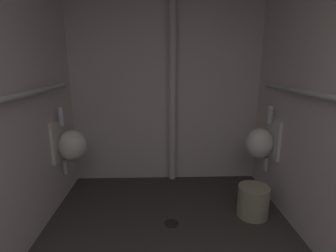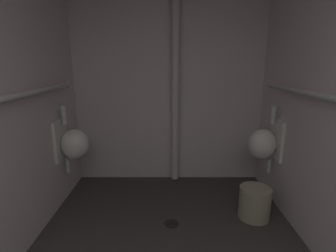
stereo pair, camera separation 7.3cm
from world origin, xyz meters
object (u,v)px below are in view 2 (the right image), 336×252
(floor_drain, at_px, (171,223))
(standpipe_back_wall, at_px, (174,86))
(urinal_left_mid, at_px, (72,143))
(urinal_right_mid, at_px, (263,143))
(waste_bin, at_px, (254,203))

(floor_drain, bearing_deg, standpipe_back_wall, 86.73)
(urinal_left_mid, height_order, standpipe_back_wall, standpipe_back_wall)
(urinal_left_mid, height_order, floor_drain, urinal_left_mid)
(urinal_right_mid, bearing_deg, waste_bin, -116.66)
(urinal_right_mid, bearing_deg, floor_drain, -155.22)
(urinal_left_mid, xyz_separation_m, standpipe_back_wall, (1.13, 0.51, 0.57))
(urinal_right_mid, relative_size, standpipe_back_wall, 0.31)
(floor_drain, bearing_deg, waste_bin, 7.95)
(floor_drain, height_order, waste_bin, waste_bin)
(waste_bin, bearing_deg, urinal_left_mid, 169.75)
(urinal_left_mid, bearing_deg, waste_bin, -10.25)
(urinal_right_mid, bearing_deg, urinal_left_mid, -179.82)
(urinal_right_mid, relative_size, waste_bin, 2.34)
(urinal_right_mid, xyz_separation_m, standpipe_back_wall, (-0.97, 0.51, 0.57))
(urinal_left_mid, distance_m, floor_drain, 1.35)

